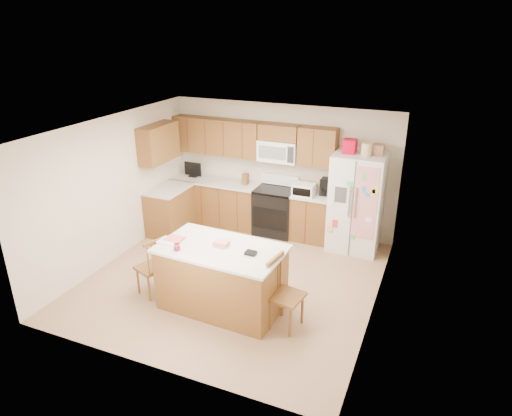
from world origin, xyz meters
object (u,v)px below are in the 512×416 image
at_px(refrigerator, 356,202).
at_px(windsor_chair_back, 236,259).
at_px(island, 222,277).
at_px(windsor_chair_right, 285,295).
at_px(stove, 275,210).
at_px(windsor_chair_left, 153,267).

relative_size(refrigerator, windsor_chair_back, 2.11).
bearing_deg(refrigerator, windsor_chair_back, -125.94).
distance_m(island, windsor_chair_right, 1.00).
relative_size(island, windsor_chair_back, 1.91).
distance_m(stove, windsor_chair_left, 2.96).
bearing_deg(windsor_chair_right, windsor_chair_back, 146.44).
bearing_deg(stove, windsor_chair_back, -86.98).
relative_size(windsor_chair_left, windsor_chair_back, 1.01).
xyz_separation_m(island, windsor_chair_back, (-0.07, 0.62, -0.03)).
relative_size(refrigerator, windsor_chair_right, 1.97).
xyz_separation_m(stove, refrigerator, (1.57, -0.06, 0.45)).
bearing_deg(windsor_chair_back, windsor_chair_left, -145.36).
bearing_deg(refrigerator, windsor_chair_right, -98.24).
bearing_deg(windsor_chair_right, refrigerator, 81.76).
relative_size(island, windsor_chair_left, 1.89).
bearing_deg(windsor_chair_left, island, 5.44).
bearing_deg(island, windsor_chair_back, 96.52).
relative_size(refrigerator, island, 1.11).
xyz_separation_m(island, windsor_chair_right, (1.00, -0.09, -0.00)).
bearing_deg(stove, windsor_chair_right, -67.12).
bearing_deg(windsor_chair_left, windsor_chair_right, 0.51).
height_order(island, windsor_chair_left, island).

